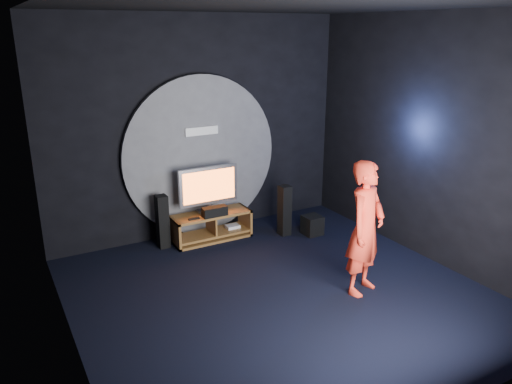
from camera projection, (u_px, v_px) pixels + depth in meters
floor at (280, 294)px, 6.43m from camera, size 5.00×5.00×0.00m
back_wall at (199, 128)px, 7.96m from camera, size 5.00×0.04×3.50m
front_wall at (455, 236)px, 3.81m from camera, size 5.00×0.04×3.50m
left_wall at (58, 196)px, 4.73m from camera, size 0.04×5.00×3.50m
right_wall at (432, 141)px, 7.04m from camera, size 0.04×5.00×3.50m
ceiling at (284, 5)px, 5.34m from camera, size 5.00×5.00×0.01m
wall_disc_panel at (201, 156)px, 8.05m from camera, size 2.60×0.11×2.60m
media_console at (212, 228)px, 8.06m from camera, size 1.27×0.45×0.45m
tv at (209, 188)px, 7.91m from camera, size 0.99×0.22×0.75m
center_speaker at (215, 211)px, 7.83m from camera, size 0.40×0.15×0.15m
remote at (194, 219)px, 7.72m from camera, size 0.18×0.05×0.02m
tower_speaker_left at (162, 222)px, 7.70m from camera, size 0.17×0.19×0.85m
tower_speaker_right at (285, 210)px, 8.17m from camera, size 0.17×0.19×0.85m
subwoofer at (312, 225)px, 8.27m from camera, size 0.29×0.29×0.32m
player at (366, 228)px, 6.27m from camera, size 0.75×0.63×1.74m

